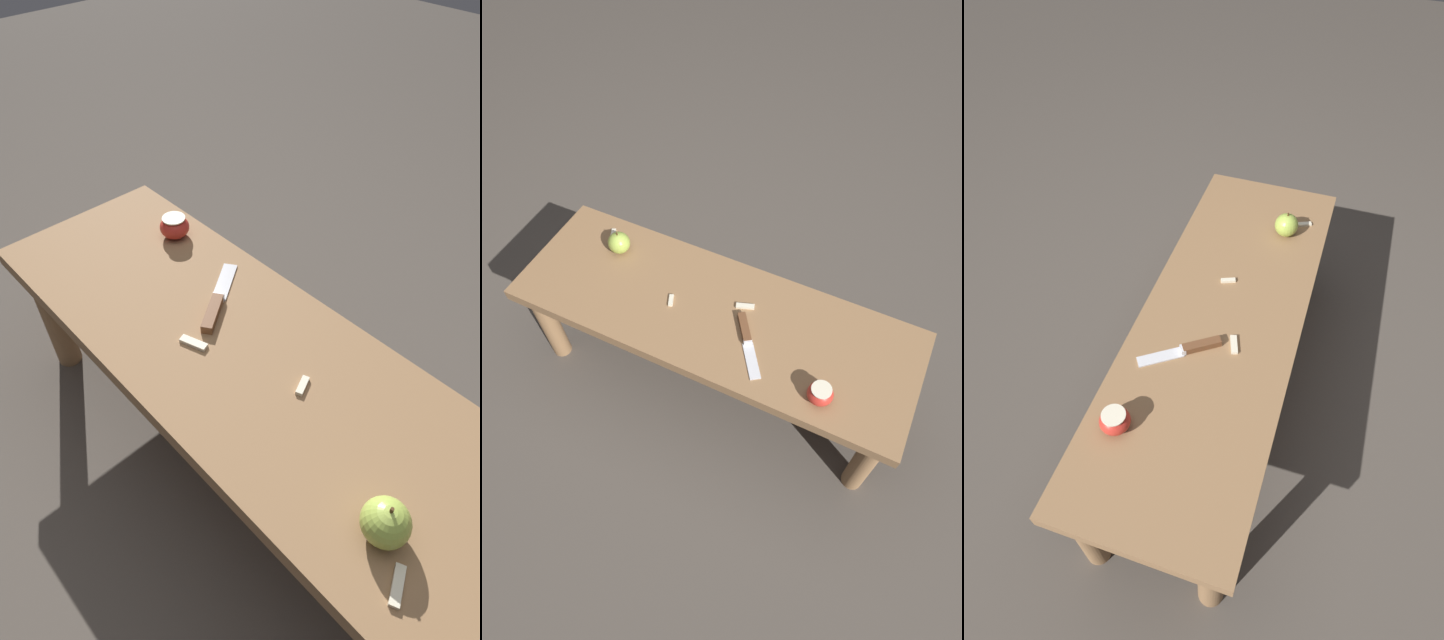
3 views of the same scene
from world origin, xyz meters
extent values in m
plane|color=#4C443D|center=(0.00, 0.00, 0.00)|extent=(8.00, 8.00, 0.00)
cube|color=olive|center=(0.00, 0.00, 0.38)|extent=(1.28, 0.44, 0.04)
cylinder|color=olive|center=(-0.58, -0.16, 0.18)|extent=(0.07, 0.07, 0.36)
cylinder|color=olive|center=(0.58, -0.16, 0.18)|extent=(0.07, 0.07, 0.36)
cylinder|color=olive|center=(-0.58, 0.16, 0.18)|extent=(0.07, 0.07, 0.36)
cylinder|color=olive|center=(0.58, 0.16, 0.18)|extent=(0.07, 0.07, 0.36)
cube|color=silver|center=(-0.18, 0.11, 0.40)|extent=(0.10, 0.12, 0.00)
cube|color=silver|center=(-0.14, 0.06, 0.41)|extent=(0.03, 0.02, 0.02)
cube|color=brown|center=(-0.11, 0.02, 0.41)|extent=(0.08, 0.10, 0.02)
sphere|color=#9EB747|center=(0.40, -0.09, 0.44)|extent=(0.07, 0.07, 0.07)
cylinder|color=#4C3319|center=(0.40, -0.09, 0.48)|extent=(0.01, 0.01, 0.01)
ellipsoid|color=red|center=(-0.39, 0.14, 0.43)|extent=(0.07, 0.07, 0.05)
cylinder|color=beige|center=(-0.39, 0.14, 0.45)|extent=(0.06, 0.06, 0.00)
cube|color=beige|center=(-0.08, -0.06, 0.41)|extent=(0.06, 0.04, 0.01)
cube|color=beige|center=(0.46, -0.14, 0.41)|extent=(0.04, 0.06, 0.01)
cube|color=beige|center=(0.14, 0.02, 0.41)|extent=(0.03, 0.04, 0.01)
camera|label=1|loc=(0.46, -0.44, 1.15)|focal=28.00mm
camera|label=2|loc=(-0.41, 0.79, 1.66)|focal=28.00mm
camera|label=3|loc=(-0.84, -0.23, 1.46)|focal=28.00mm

